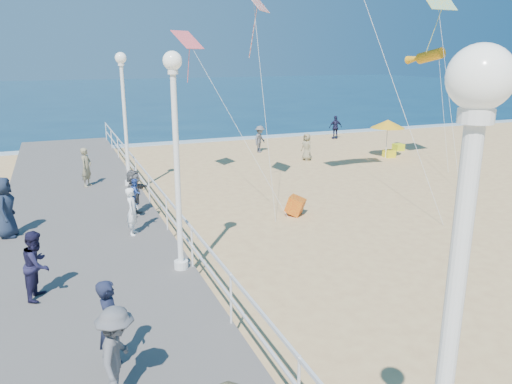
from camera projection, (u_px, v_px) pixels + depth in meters
name	position (u px, v px, depth m)	size (l,w,h in m)	color
ground	(360.00, 253.00, 14.68)	(160.00, 160.00, 0.00)	#E3B876
ocean	(111.00, 94.00, 72.79)	(160.00, 90.00, 0.05)	#0C2D49
surf_line	(187.00, 142.00, 33.00)	(160.00, 1.20, 0.04)	white
boardwalk	(94.00, 290.00, 11.93)	(5.00, 44.00, 0.40)	slate
railing	(192.00, 235.00, 12.53)	(0.05, 42.00, 0.55)	white
lamp_post_near	(451.00, 329.00, 3.73)	(0.44, 0.44, 5.32)	white
lamp_post_mid	(176.00, 141.00, 11.78)	(0.44, 0.44, 5.32)	white
lamp_post_far	(124.00, 106.00, 19.83)	(0.44, 0.44, 5.32)	white
woman_holding_toddler	(132.00, 211.00, 14.85)	(0.53, 0.35, 1.45)	white
toddler_held	(136.00, 192.00, 14.89)	(0.40, 0.31, 0.83)	#2D4DA9
spectator_0	(111.00, 325.00, 8.43)	(0.60, 0.39, 1.64)	#161B32
spectator_2	(117.00, 356.00, 7.62)	(1.04, 0.59, 1.60)	#56575B
spectator_4	(5.00, 207.00, 14.60)	(0.89, 0.58, 1.82)	#182336
spectator_5	(134.00, 193.00, 16.63)	(1.46, 0.46, 1.57)	#505155
spectator_6	(86.00, 167.00, 20.30)	(0.58, 0.38, 1.60)	gray
spectator_7	(37.00, 265.00, 10.96)	(0.76, 0.59, 1.56)	#1A1835
beach_walker_a	(260.00, 139.00, 29.43)	(1.03, 0.59, 1.59)	#5A5B5F
beach_walker_b	(335.00, 127.00, 34.15)	(0.94, 0.39, 1.60)	#1A1B39
beach_walker_c	(307.00, 147.00, 27.28)	(0.72, 0.47, 1.48)	gray
box_kite	(295.00, 207.00, 18.00)	(0.55, 0.55, 0.60)	red
beach_umbrella	(388.00, 124.00, 27.61)	(1.90, 1.90, 2.14)	white
beach_chair_left	(389.00, 154.00, 28.22)	(0.55, 0.55, 0.40)	yellow
beach_chair_right	(398.00, 147.00, 30.21)	(0.55, 0.55, 0.40)	#D5E317
kite_windsock	(431.00, 56.00, 25.66)	(0.56, 0.56, 2.41)	orange
kite_diamond_pink	(188.00, 40.00, 20.66)	(1.13, 1.13, 0.02)	#F25961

